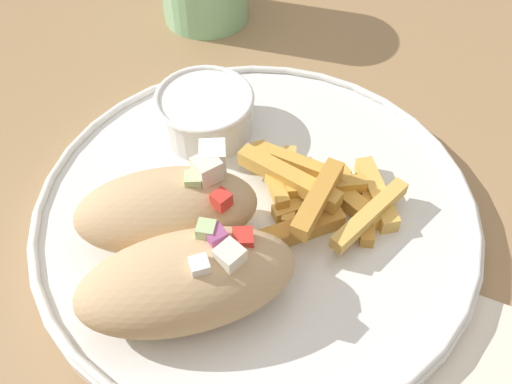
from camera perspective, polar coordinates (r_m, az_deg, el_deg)
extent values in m
cube|color=#9E7A51|center=(0.47, -2.12, -0.84)|extent=(1.53, 1.53, 0.04)
cylinder|color=white|center=(0.43, 0.00, -2.27)|extent=(0.32, 0.32, 0.01)
torus|color=white|center=(0.43, 0.00, -1.54)|extent=(0.32, 0.32, 0.01)
ellipsoid|color=tan|center=(0.37, -6.60, -8.41)|extent=(0.15, 0.13, 0.05)
cube|color=red|center=(0.36, -1.25, -4.63)|extent=(0.02, 0.02, 0.01)
cube|color=#B7D693|center=(0.35, -4.75, -3.71)|extent=(0.02, 0.02, 0.01)
cube|color=white|center=(0.34, -5.38, -7.12)|extent=(0.01, 0.01, 0.01)
cube|color=#A34C84|center=(0.35, -3.86, -4.30)|extent=(0.01, 0.01, 0.01)
cube|color=silver|center=(0.35, -2.51, -6.24)|extent=(0.01, 0.01, 0.01)
ellipsoid|color=tan|center=(0.40, -8.51, -1.75)|extent=(0.13, 0.12, 0.05)
cube|color=silver|center=(0.38, -4.70, 2.22)|extent=(0.02, 0.02, 0.02)
cube|color=white|center=(0.38, -4.15, 3.39)|extent=(0.02, 0.02, 0.02)
cube|color=red|center=(0.37, -3.32, -0.75)|extent=(0.01, 0.01, 0.01)
cube|color=#B7D693|center=(0.38, -5.99, 1.06)|extent=(0.01, 0.01, 0.01)
cube|color=#A34C84|center=(0.38, -5.16, 1.76)|extent=(0.01, 0.01, 0.01)
cube|color=#E5B251|center=(0.44, 3.17, 0.66)|extent=(0.06, 0.05, 0.01)
cube|color=#E5B251|center=(0.43, 6.30, -0.76)|extent=(0.07, 0.04, 0.01)
cube|color=gold|center=(0.43, 8.46, -0.52)|extent=(0.02, 0.06, 0.01)
cube|color=gold|center=(0.43, 3.66, 0.52)|extent=(0.03, 0.07, 0.01)
cube|color=gold|center=(0.41, 4.25, -3.58)|extent=(0.06, 0.04, 0.01)
cube|color=gold|center=(0.44, 5.55, 0.50)|extent=(0.06, 0.03, 0.01)
cube|color=gold|center=(0.43, 10.59, -1.32)|extent=(0.06, 0.05, 0.01)
cube|color=#E5B251|center=(0.44, 11.38, -0.18)|extent=(0.04, 0.06, 0.01)
cube|color=gold|center=(0.43, 1.37, 1.72)|extent=(0.04, 0.06, 0.01)
cube|color=gold|center=(0.44, 4.69, 2.48)|extent=(0.03, 0.07, 0.01)
cube|color=gold|center=(0.42, 3.15, 1.36)|extent=(0.02, 0.08, 0.01)
cube|color=#E5B251|center=(0.41, 10.78, -2.13)|extent=(0.07, 0.01, 0.01)
cube|color=gold|center=(0.40, 5.90, -0.62)|extent=(0.07, 0.03, 0.01)
cube|color=gold|center=(0.43, 6.56, 0.48)|extent=(0.05, 0.04, 0.01)
cylinder|color=white|center=(0.47, -4.85, 7.41)|extent=(0.07, 0.07, 0.03)
cylinder|color=beige|center=(0.46, -4.96, 8.60)|extent=(0.06, 0.06, 0.01)
torus|color=white|center=(0.46, -4.98, 8.87)|extent=(0.08, 0.08, 0.00)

